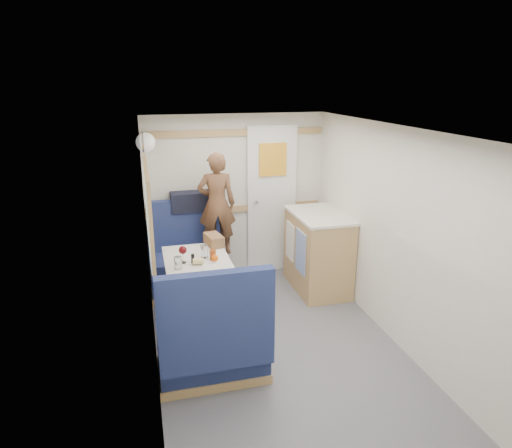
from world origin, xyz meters
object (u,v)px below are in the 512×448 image
object	(u,v)px
dome_light	(146,142)
beer_glass	(213,255)
person	(217,204)
orange_fruit	(215,258)
dinette_table	(198,275)
tray	(215,271)
bench_far	(189,266)
bread_loaf	(214,240)
duffel_bag	(191,201)
wine_glass	(183,251)
pepper_grinder	(193,258)
cheese_block	(198,261)
galley_counter	(318,251)
tumbler_left	(178,263)
tumbler_right	(204,251)
bench_near	(213,347)

from	to	relation	value
dome_light	beer_glass	bearing A→B (deg)	-58.38
person	orange_fruit	bearing A→B (deg)	85.35
dinette_table	beer_glass	xyz separation A→B (m)	(0.15, -0.02, 0.20)
dome_light	tray	size ratio (longest dim) A/B	0.61
bench_far	bread_loaf	world-z (taller)	bench_far
duffel_bag	beer_glass	world-z (taller)	duffel_bag
person	orange_fruit	world-z (taller)	person
wine_glass	tray	bearing A→B (deg)	-46.93
wine_glass	person	bearing A→B (deg)	61.36
dome_light	pepper_grinder	distance (m)	1.38
cheese_block	wine_glass	xyz separation A→B (m)	(-0.13, 0.07, 0.09)
bench_far	galley_counter	world-z (taller)	bench_far
tumbler_left	bread_loaf	bearing A→B (deg)	52.24
tray	tumbler_right	bearing A→B (deg)	96.99
orange_fruit	tumbler_right	bearing A→B (deg)	112.75
galley_counter	bench_near	bearing A→B (deg)	-136.06
bench_near	wine_glass	distance (m)	1.00
orange_fruit	wine_glass	size ratio (longest dim) A/B	0.39
cheese_block	bread_loaf	world-z (taller)	bread_loaf
bench_near	dome_light	size ratio (longest dim) A/B	5.25
tumbler_left	pepper_grinder	size ratio (longest dim) A/B	1.36
bench_near	galley_counter	distance (m)	2.04
cheese_block	tumbler_right	size ratio (longest dim) A/B	0.83
person	wine_glass	bearing A→B (deg)	67.96
bench_far	bench_near	xyz separation A→B (m)	(0.00, -1.73, 0.00)
orange_fruit	tumbler_right	xyz separation A→B (m)	(-0.07, 0.17, 0.01)
orange_fruit	tumbler_right	distance (m)	0.19
dinette_table	orange_fruit	bearing A→B (deg)	-38.38
orange_fruit	tray	bearing A→B (deg)	-98.00
galley_counter	beer_glass	xyz separation A→B (m)	(-1.32, -0.57, 0.30)
dinette_table	orange_fruit	world-z (taller)	orange_fruit
bench_near	bread_loaf	distance (m)	1.35
cheese_block	wine_glass	bearing A→B (deg)	150.78
tumbler_left	tumbler_right	bearing A→B (deg)	39.38
tumbler_left	beer_glass	xyz separation A→B (m)	(0.34, 0.15, -0.01)
bench_near	duffel_bag	world-z (taller)	duffel_bag
dinette_table	tumbler_right	size ratio (longest dim) A/B	7.51
beer_glass	pepper_grinder	size ratio (longest dim) A/B	1.13
beer_glass	duffel_bag	bearing A→B (deg)	93.34
galley_counter	orange_fruit	bearing A→B (deg)	-153.08
duffel_bag	pepper_grinder	distance (m)	1.21
person	tray	distance (m)	1.22
tray	beer_glass	bearing A→B (deg)	85.09
pepper_grinder	bread_loaf	size ratio (longest dim) A/B	0.32
duffel_bag	cheese_block	world-z (taller)	duffel_bag
dome_light	orange_fruit	world-z (taller)	dome_light
duffel_bag	tray	distance (m)	1.46
wine_glass	bread_loaf	size ratio (longest dim) A/B	0.63
cheese_block	galley_counter	bearing A→B (deg)	24.21
dome_light	beer_glass	xyz separation A→B (m)	(0.54, -0.87, -0.98)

